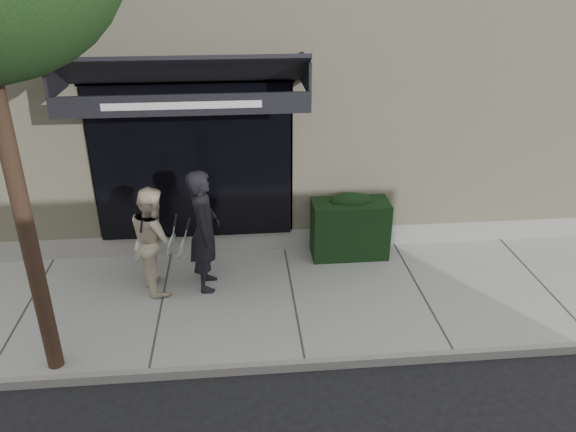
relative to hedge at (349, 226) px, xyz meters
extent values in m
plane|color=black|center=(-1.10, -1.25, -0.66)|extent=(80.00, 80.00, 0.00)
cube|color=#989893|center=(-1.10, -1.25, -0.60)|extent=(20.00, 3.00, 0.12)
cube|color=gray|center=(-1.10, -2.80, -0.59)|extent=(20.00, 0.10, 0.14)
cube|color=beige|center=(-1.10, 3.75, 2.09)|extent=(14.00, 7.00, 5.50)
cube|color=gray|center=(-1.10, 0.45, -0.41)|extent=(14.02, 0.42, 0.50)
cube|color=black|center=(-2.60, 0.30, 1.14)|extent=(3.20, 0.30, 2.60)
cube|color=gray|center=(-4.20, 0.45, 1.14)|extent=(0.08, 0.40, 2.60)
cube|color=gray|center=(-1.00, 0.45, 1.14)|extent=(0.08, 0.40, 2.60)
cube|color=gray|center=(-2.60, 0.45, 2.48)|extent=(3.36, 0.40, 0.12)
cube|color=black|center=(-2.60, -0.25, 2.74)|extent=(3.60, 1.03, 0.55)
cube|color=black|center=(-2.60, -0.75, 2.35)|extent=(3.60, 0.05, 0.30)
cube|color=white|center=(-2.60, -0.78, 2.35)|extent=(2.20, 0.01, 0.10)
cube|color=black|center=(-4.38, -0.25, 2.66)|extent=(0.04, 1.00, 0.45)
cube|color=black|center=(-0.82, -0.25, 2.66)|extent=(0.04, 1.00, 0.45)
cube|color=black|center=(0.00, 0.00, -0.04)|extent=(1.30, 0.70, 1.00)
ellipsoid|color=black|center=(0.00, 0.00, 0.46)|extent=(0.71, 0.38, 0.27)
cylinder|color=black|center=(-4.30, -2.55, 1.74)|extent=(0.20, 0.20, 4.80)
imported|color=black|center=(-2.42, -0.83, 0.44)|extent=(0.47, 0.72, 1.95)
torus|color=silver|center=(-2.73, -1.20, 0.35)|extent=(0.18, 0.32, 0.30)
cylinder|color=silver|center=(-2.73, -1.20, 0.35)|extent=(0.14, 0.28, 0.26)
cylinder|color=silver|center=(-2.73, -1.20, 0.35)|extent=(0.18, 0.06, 0.07)
cylinder|color=black|center=(-2.73, -1.20, 0.35)|extent=(0.20, 0.07, 0.09)
torus|color=silver|center=(-2.89, -1.15, 0.39)|extent=(0.17, 0.32, 0.30)
cylinder|color=silver|center=(-2.89, -1.15, 0.39)|extent=(0.13, 0.28, 0.26)
cylinder|color=silver|center=(-2.89, -1.15, 0.39)|extent=(0.18, 0.06, 0.06)
cylinder|color=black|center=(-2.89, -1.15, 0.39)|extent=(0.20, 0.08, 0.08)
imported|color=beige|center=(-3.18, -0.79, 0.31)|extent=(0.89, 0.99, 1.69)
torus|color=silver|center=(-3.37, -1.12, 0.29)|extent=(0.13, 0.31, 0.30)
cylinder|color=silver|center=(-3.37, -1.12, 0.29)|extent=(0.10, 0.28, 0.27)
cylinder|color=silver|center=(-3.37, -1.12, 0.29)|extent=(0.18, 0.05, 0.06)
cylinder|color=black|center=(-3.37, -1.12, 0.29)|extent=(0.20, 0.06, 0.07)
camera|label=1|loc=(-1.86, -8.51, 4.29)|focal=35.00mm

